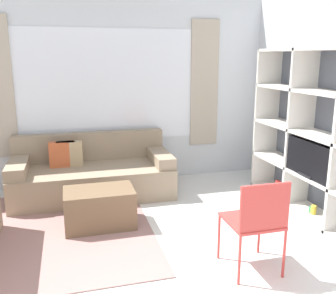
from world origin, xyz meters
TOP-DOWN VIEW (x-y plane):
  - wall_back at (0.00, 3.31)m, footprint 5.98×0.11m
  - wall_right at (2.42, 1.64)m, footprint 0.07×4.48m
  - area_rug at (-0.87, 1.73)m, footprint 2.22×2.39m
  - shelving_unit at (2.23, 1.34)m, footprint 0.39×2.50m
  - couch_main at (-0.31, 2.79)m, footprint 2.11×0.98m
  - ottoman at (-0.30, 1.74)m, footprint 0.76×0.49m
  - folding_chair at (0.93, 0.44)m, footprint 0.44×0.46m

SIDE VIEW (x-z plane):
  - area_rug at x=-0.87m, z-range 0.00..0.01m
  - ottoman at x=-0.30m, z-range 0.00..0.43m
  - couch_main at x=-0.31m, z-range -0.11..0.69m
  - folding_chair at x=0.93m, z-range 0.09..0.95m
  - shelving_unit at x=2.23m, z-range -0.01..1.95m
  - wall_right at x=2.42m, z-range 0.00..2.70m
  - wall_back at x=0.00m, z-range 0.01..2.71m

